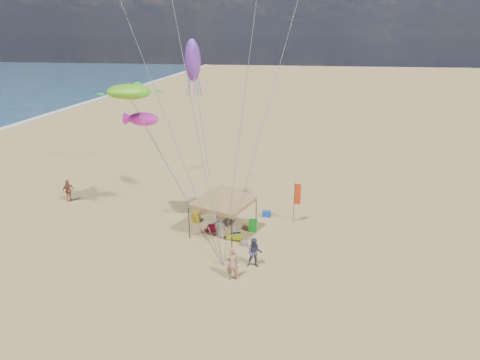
{
  "coord_description": "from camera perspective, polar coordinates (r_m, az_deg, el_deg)",
  "views": [
    {
      "loc": [
        3.32,
        -17.55,
        11.61
      ],
      "look_at": [
        0.0,
        3.0,
        4.0
      ],
      "focal_mm": 30.19,
      "sensor_mm": 36.0,
      "label": 1
    }
  ],
  "objects": [
    {
      "name": "person_near_c",
      "position": [
        24.25,
        -2.62,
        -6.52
      ],
      "size": [
        1.13,
        0.92,
        1.52
      ],
      "primitive_type": "imported",
      "rotation": [
        0.0,
        0.0,
        2.71
      ],
      "color": "white",
      "rests_on": "ground"
    },
    {
      "name": "chair_yellow",
      "position": [
        26.53,
        -6.23,
        -5.16
      ],
      "size": [
        0.5,
        0.5,
        0.7
      ],
      "primitive_type": "cube",
      "color": "gold",
      "rests_on": "ground"
    },
    {
      "name": "bag_navy",
      "position": [
        24.44,
        -0.63,
        -7.81
      ],
      "size": [
        0.69,
        0.54,
        0.36
      ],
      "primitive_type": "cylinder",
      "rotation": [
        0.0,
        1.57,
        0.35
      ],
      "color": "black",
      "rests_on": "ground"
    },
    {
      "name": "canopy_tent",
      "position": [
        23.78,
        -2.45,
        -0.99
      ],
      "size": [
        5.6,
        5.6,
        3.68
      ],
      "color": "black",
      "rests_on": "ground"
    },
    {
      "name": "squid_kite",
      "position": [
        25.87,
        -6.71,
        16.47
      ],
      "size": [
        1.25,
        1.25,
        2.53
      ],
      "primitive_type": "ellipsoid",
      "rotation": [
        0.0,
        0.0,
        0.35
      ],
      "color": "purple",
      "rests_on": "ground"
    },
    {
      "name": "person_far_a",
      "position": [
        31.85,
        -23.12,
        -1.38
      ],
      "size": [
        0.74,
        1.06,
        1.67
      ],
      "primitive_type": "imported",
      "rotation": [
        0.0,
        0.0,
        1.19
      ],
      "color": "#A76240",
      "rests_on": "ground"
    },
    {
      "name": "ground",
      "position": [
        21.3,
        -1.32,
        -12.95
      ],
      "size": [
        280.0,
        280.0,
        0.0
      ],
      "primitive_type": "plane",
      "color": "tan",
      "rests_on": "ground"
    },
    {
      "name": "chair_green",
      "position": [
        25.23,
        1.85,
        -6.43
      ],
      "size": [
        0.5,
        0.5,
        0.7
      ],
      "primitive_type": "cube",
      "color": "green",
      "rests_on": "ground"
    },
    {
      "name": "bag_orange",
      "position": [
        28.19,
        -4.15,
        -3.9
      ],
      "size": [
        0.54,
        0.69,
        0.36
      ],
      "primitive_type": "cylinder",
      "rotation": [
        0.0,
        1.57,
        1.22
      ],
      "color": "#FA430D",
      "rests_on": "ground"
    },
    {
      "name": "crate_grey",
      "position": [
        23.61,
        0.67,
        -8.99
      ],
      "size": [
        0.34,
        0.3,
        0.28
      ],
      "primitive_type": "cube",
      "color": "slate",
      "rests_on": "ground"
    },
    {
      "name": "turtle_kite",
      "position": [
        24.24,
        -15.43,
        11.93
      ],
      "size": [
        2.77,
        2.31,
        0.86
      ],
      "primitive_type": "ellipsoid",
      "rotation": [
        0.0,
        0.0,
        0.1
      ],
      "color": "#6AC91C",
      "rests_on": "ground"
    },
    {
      "name": "fish_kite",
      "position": [
        25.67,
        -13.49,
        8.36
      ],
      "size": [
        2.02,
        1.26,
        0.84
      ],
      "primitive_type": "ellipsoid",
      "rotation": [
        0.0,
        0.0,
        0.18
      ],
      "color": "#FF27DF",
      "rests_on": "ground"
    },
    {
      "name": "cooler_blue",
      "position": [
        27.2,
        3.76,
        -4.79
      ],
      "size": [
        0.54,
        0.38,
        0.38
      ],
      "primitive_type": "cube",
      "color": "#163FB8",
      "rests_on": "ground"
    },
    {
      "name": "person_near_a",
      "position": [
        20.35,
        -1.09,
        -11.7
      ],
      "size": [
        0.77,
        0.65,
        1.79
      ],
      "primitive_type": "imported",
      "rotation": [
        0.0,
        0.0,
        3.54
      ],
      "color": "#A6745F",
      "rests_on": "ground"
    },
    {
      "name": "cooler_red",
      "position": [
        25.29,
        -4.01,
        -6.82
      ],
      "size": [
        0.54,
        0.38,
        0.38
      ],
      "primitive_type": "cube",
      "color": "#B80E39",
      "rests_on": "ground"
    },
    {
      "name": "feather_flag",
      "position": [
        25.89,
        8.01,
        -2.3
      ],
      "size": [
        0.42,
        0.09,
        2.73
      ],
      "color": "black",
      "rests_on": "ground"
    },
    {
      "name": "beach_cart",
      "position": [
        24.29,
        -0.85,
        -7.93
      ],
      "size": [
        0.9,
        0.5,
        0.24
      ],
      "primitive_type": "cube",
      "color": "#B2CA16",
      "rests_on": "ground"
    },
    {
      "name": "person_near_b",
      "position": [
        21.35,
        2.07,
        -10.25
      ],
      "size": [
        0.89,
        0.74,
        1.66
      ],
      "primitive_type": "imported",
      "rotation": [
        0.0,
        0.0,
        0.15
      ],
      "color": "#393C4D",
      "rests_on": "ground"
    }
  ]
}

